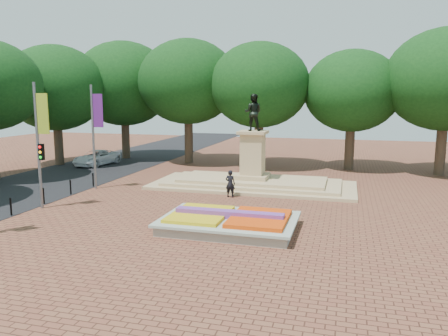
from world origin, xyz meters
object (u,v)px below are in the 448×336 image
Objects in this scene: monument at (253,174)px; pedestrian at (230,184)px; van at (97,158)px; flower_bed at (230,222)px.

pedestrian is (-0.67, -3.50, -0.02)m from monument.
van is 17.73m from pedestrian.
monument reaches higher than van.
pedestrian reaches higher than flower_bed.
flower_bed is at bearing 108.93° from pedestrian.
van is at bearing 160.14° from monument.
flower_bed is at bearing -36.15° from van.
monument is 2.87× the size of van.
flower_bed is at bearing -84.13° from monument.
pedestrian is at bearing 104.65° from flower_bed.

